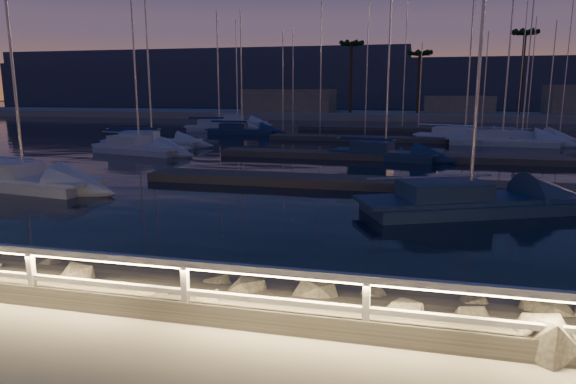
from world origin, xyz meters
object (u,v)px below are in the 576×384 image
object	(u,v)px
sailboat_a	(137,147)
sailboat_m	(236,122)
sailboat_b	(21,179)
sailboat_g	(499,140)
sailboat_l	(519,139)
sailboat_i	(218,127)
sailboat_k	(462,136)
sailboat_j	(240,130)
sailboat_f	(382,153)
sailboat_c	(464,201)
guard_rail	(298,287)
sailboat_e	(150,141)

from	to	relation	value
sailboat_a	sailboat_m	size ratio (longest dim) A/B	0.98
sailboat_a	sailboat_b	xyz separation A→B (m)	(1.59, -13.06, -0.01)
sailboat_g	sailboat_l	world-z (taller)	sailboat_g
sailboat_g	sailboat_l	bearing A→B (deg)	32.48
sailboat_i	sailboat_k	bearing A→B (deg)	-28.50
sailboat_j	sailboat_m	bearing A→B (deg)	107.46
sailboat_g	sailboat_k	world-z (taller)	sailboat_g
sailboat_f	sailboat_l	distance (m)	15.68
sailboat_c	sailboat_f	bearing A→B (deg)	80.80
sailboat_b	sailboat_l	size ratio (longest dim) A/B	0.94
guard_rail	sailboat_g	xyz separation A→B (m)	(8.42, 37.05, -0.92)
sailboat_f	sailboat_m	world-z (taller)	sailboat_m
sailboat_l	sailboat_b	bearing A→B (deg)	-153.60
sailboat_e	sailboat_m	xyz separation A→B (m)	(-1.78, 25.39, 0.00)
sailboat_b	sailboat_j	world-z (taller)	sailboat_b
sailboat_b	sailboat_m	bearing A→B (deg)	103.63
sailboat_e	sailboat_j	world-z (taller)	sailboat_e
guard_rail	sailboat_e	world-z (taller)	sailboat_e
sailboat_i	sailboat_f	bearing A→B (deg)	-60.69
guard_rail	sailboat_g	world-z (taller)	sailboat_g
sailboat_f	sailboat_i	xyz separation A→B (m)	(-18.86, 19.09, 0.04)
sailboat_c	sailboat_e	world-z (taller)	sailboat_c
sailboat_j	sailboat_a	bearing A→B (deg)	-100.30
sailboat_g	sailboat_m	world-z (taller)	sailboat_g
sailboat_f	sailboat_j	distance (m)	21.75
sailboat_c	sailboat_i	size ratio (longest dim) A/B	1.10
sailboat_c	sailboat_g	distance (m)	25.61
guard_rail	sailboat_i	bearing A→B (deg)	112.88
sailboat_c	sailboat_j	world-z (taller)	sailboat_c
guard_rail	sailboat_f	size ratio (longest dim) A/B	3.69
sailboat_a	sailboat_i	world-z (taller)	sailboat_i
sailboat_b	sailboat_i	world-z (taller)	sailboat_b
sailboat_a	sailboat_b	world-z (taller)	sailboat_b
sailboat_b	sailboat_l	world-z (taller)	sailboat_l
guard_rail	sailboat_f	world-z (taller)	sailboat_f
sailboat_e	sailboat_k	size ratio (longest dim) A/B	0.89
sailboat_g	sailboat_i	bearing A→B (deg)	167.75
sailboat_e	sailboat_l	distance (m)	29.85
sailboat_a	sailboat_e	size ratio (longest dim) A/B	0.98
sailboat_a	sailboat_i	bearing A→B (deg)	109.57
sailboat_e	sailboat_b	bearing A→B (deg)	-91.03
sailboat_a	sailboat_c	world-z (taller)	sailboat_c
sailboat_c	sailboat_m	size ratio (longest dim) A/B	1.08
sailboat_a	sailboat_f	bearing A→B (deg)	17.91
sailboat_b	sailboat_i	size ratio (longest dim) A/B	1.05
guard_rail	sailboat_m	size ratio (longest dim) A/B	3.42
sailboat_b	sailboat_g	size ratio (longest dim) A/B	0.89
sailboat_e	sailboat_c	bearing A→B (deg)	-47.96
sailboat_k	sailboat_m	xyz separation A→B (m)	(-25.90, 14.87, 0.01)
guard_rail	sailboat_l	size ratio (longest dim) A/B	3.13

